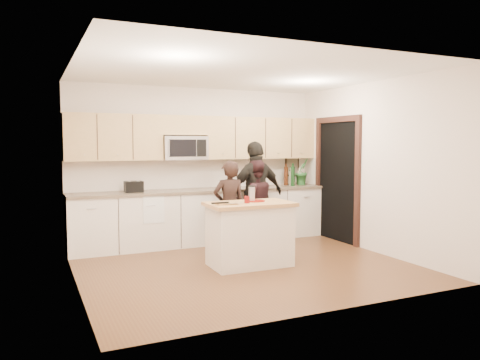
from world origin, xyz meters
name	(u,v)px	position (x,y,z in m)	size (l,w,h in m)	color
floor	(245,266)	(0.00, 0.00, 0.00)	(4.50, 4.50, 0.00)	#56371D
room_shell	(245,143)	(0.00, 0.00, 1.73)	(4.52, 4.02, 2.71)	beige
back_cabinetry	(203,216)	(0.00, 1.69, 0.47)	(4.50, 0.66, 0.94)	silver
upper_cabinetry	(202,137)	(0.03, 1.83, 1.84)	(4.50, 0.33, 0.75)	tan
microwave	(184,148)	(-0.31, 1.80, 1.65)	(0.76, 0.41, 0.40)	silver
doorway	(337,176)	(2.23, 0.90, 1.16)	(0.06, 1.25, 2.20)	black
framed_picture	(292,166)	(1.95, 1.98, 1.28)	(0.30, 0.03, 0.38)	black
dish_towel	(152,201)	(-0.95, 1.50, 0.80)	(0.34, 0.60, 0.48)	white
island	(250,234)	(0.07, -0.01, 0.45)	(1.21, 0.72, 0.90)	silver
red_plate	(256,201)	(0.20, 0.05, 0.91)	(0.26, 0.26, 0.02)	maroon
box_grater	(252,193)	(0.14, 0.07, 1.02)	(0.09, 0.06, 0.21)	silver
drink_glass	(247,200)	(0.00, -0.08, 0.95)	(0.07, 0.07, 0.10)	maroon
cutting_board	(226,204)	(-0.31, -0.07, 0.91)	(0.27, 0.18, 0.02)	tan
tongs	(220,203)	(-0.42, -0.11, 0.93)	(0.25, 0.03, 0.02)	black
knife	(235,203)	(-0.23, -0.18, 0.92)	(0.22, 0.02, 0.01)	silver
toaster	(134,187)	(-1.20, 1.67, 1.03)	(0.29, 0.20, 0.18)	black
bottle_cluster	(292,176)	(1.78, 1.69, 1.13)	(0.36, 0.28, 0.42)	#38180A
orchid	(302,171)	(2.02, 1.72, 1.20)	(0.28, 0.23, 0.51)	#2C6E31
woman_left	(229,207)	(0.14, 0.89, 0.73)	(0.53, 0.35, 1.45)	black
woman_center	(254,203)	(0.69, 1.09, 0.73)	(0.71, 0.55, 1.45)	black
woman_right	(256,194)	(0.75, 1.13, 0.88)	(1.03, 0.43, 1.76)	black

